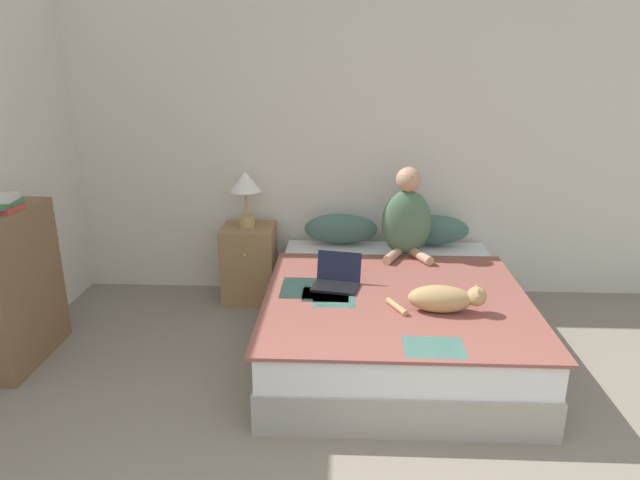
{
  "coord_description": "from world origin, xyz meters",
  "views": [
    {
      "loc": [
        -0.11,
        -1.06,
        2.0
      ],
      "look_at": [
        -0.27,
        2.48,
        0.83
      ],
      "focal_mm": 32.0,
      "sensor_mm": 36.0,
      "label": 1
    }
  ],
  "objects_px": {
    "table_lamp": "(246,186)",
    "bookshelf": "(19,287)",
    "bed": "(393,318)",
    "book_stack_top": "(4,204)",
    "pillow_far": "(432,230)",
    "person_sitting": "(407,219)",
    "laptop_open": "(337,279)",
    "pillow_near": "(341,229)",
    "nightstand": "(249,263)",
    "cat_tabby": "(445,298)"
  },
  "relations": [
    {
      "from": "book_stack_top",
      "to": "laptop_open",
      "type": "bearing_deg",
      "value": 6.11
    },
    {
      "from": "pillow_near",
      "to": "pillow_far",
      "type": "relative_size",
      "value": 1.0
    },
    {
      "from": "bed",
      "to": "book_stack_top",
      "type": "height_order",
      "value": "book_stack_top"
    },
    {
      "from": "nightstand",
      "to": "cat_tabby",
      "type": "bearing_deg",
      "value": -41.11
    },
    {
      "from": "bed",
      "to": "nightstand",
      "type": "relative_size",
      "value": 3.22
    },
    {
      "from": "person_sitting",
      "to": "table_lamp",
      "type": "xyz_separation_m",
      "value": [
        -1.28,
        0.21,
        0.2
      ]
    },
    {
      "from": "person_sitting",
      "to": "bookshelf",
      "type": "relative_size",
      "value": 0.66
    },
    {
      "from": "laptop_open",
      "to": "bookshelf",
      "type": "height_order",
      "value": "bookshelf"
    },
    {
      "from": "bookshelf",
      "to": "book_stack_top",
      "type": "relative_size",
      "value": 4.27
    },
    {
      "from": "bed",
      "to": "laptop_open",
      "type": "height_order",
      "value": "laptop_open"
    },
    {
      "from": "laptop_open",
      "to": "book_stack_top",
      "type": "bearing_deg",
      "value": -162.61
    },
    {
      "from": "table_lamp",
      "to": "cat_tabby",
      "type": "bearing_deg",
      "value": -41.41
    },
    {
      "from": "laptop_open",
      "to": "cat_tabby",
      "type": "bearing_deg",
      "value": -18.29
    },
    {
      "from": "pillow_far",
      "to": "laptop_open",
      "type": "relative_size",
      "value": 1.75
    },
    {
      "from": "bed",
      "to": "table_lamp",
      "type": "xyz_separation_m",
      "value": [
        -1.15,
        0.85,
        0.73
      ]
    },
    {
      "from": "pillow_near",
      "to": "table_lamp",
      "type": "bearing_deg",
      "value": -175.99
    },
    {
      "from": "cat_tabby",
      "to": "table_lamp",
      "type": "bearing_deg",
      "value": 142.67
    },
    {
      "from": "laptop_open",
      "to": "book_stack_top",
      "type": "relative_size",
      "value": 1.42
    },
    {
      "from": "person_sitting",
      "to": "pillow_near",
      "type": "bearing_deg",
      "value": 152.72
    },
    {
      "from": "nightstand",
      "to": "table_lamp",
      "type": "distance_m",
      "value": 0.65
    },
    {
      "from": "bed",
      "to": "nightstand",
      "type": "distance_m",
      "value": 1.41
    },
    {
      "from": "pillow_far",
      "to": "table_lamp",
      "type": "xyz_separation_m",
      "value": [
        -1.52,
        -0.05,
        0.36
      ]
    },
    {
      "from": "bookshelf",
      "to": "book_stack_top",
      "type": "distance_m",
      "value": 0.57
    },
    {
      "from": "bed",
      "to": "pillow_far",
      "type": "bearing_deg",
      "value": 67.35
    },
    {
      "from": "pillow_far",
      "to": "nightstand",
      "type": "bearing_deg",
      "value": -177.17
    },
    {
      "from": "person_sitting",
      "to": "cat_tabby",
      "type": "bearing_deg",
      "value": -82.47
    },
    {
      "from": "nightstand",
      "to": "bookshelf",
      "type": "bearing_deg",
      "value": -141.51
    },
    {
      "from": "person_sitting",
      "to": "bookshelf",
      "type": "xyz_separation_m",
      "value": [
        -2.62,
        -0.88,
        -0.25
      ]
    },
    {
      "from": "table_lamp",
      "to": "book_stack_top",
      "type": "xyz_separation_m",
      "value": [
        -1.34,
        -1.1,
        0.13
      ]
    },
    {
      "from": "table_lamp",
      "to": "laptop_open",
      "type": "bearing_deg",
      "value": -49.23
    },
    {
      "from": "bed",
      "to": "bookshelf",
      "type": "bearing_deg",
      "value": -174.36
    },
    {
      "from": "laptop_open",
      "to": "table_lamp",
      "type": "distance_m",
      "value": 1.24
    },
    {
      "from": "pillow_near",
      "to": "pillow_far",
      "type": "distance_m",
      "value": 0.75
    },
    {
      "from": "table_lamp",
      "to": "bookshelf",
      "type": "xyz_separation_m",
      "value": [
        -1.34,
        -1.09,
        -0.45
      ]
    },
    {
      "from": "person_sitting",
      "to": "laptop_open",
      "type": "distance_m",
      "value": 0.88
    },
    {
      "from": "person_sitting",
      "to": "book_stack_top",
      "type": "distance_m",
      "value": 2.79
    },
    {
      "from": "pillow_near",
      "to": "table_lamp",
      "type": "relative_size",
      "value": 1.32
    },
    {
      "from": "nightstand",
      "to": "laptop_open",
      "type": "bearing_deg",
      "value": -48.88
    },
    {
      "from": "laptop_open",
      "to": "table_lamp",
      "type": "bearing_deg",
      "value": 142.04
    },
    {
      "from": "pillow_far",
      "to": "bookshelf",
      "type": "height_order",
      "value": "bookshelf"
    },
    {
      "from": "table_lamp",
      "to": "bookshelf",
      "type": "distance_m",
      "value": 1.79
    },
    {
      "from": "table_lamp",
      "to": "bed",
      "type": "bearing_deg",
      "value": -36.46
    },
    {
      "from": "table_lamp",
      "to": "nightstand",
      "type": "bearing_deg",
      "value": -67.29
    },
    {
      "from": "bed",
      "to": "book_stack_top",
      "type": "relative_size",
      "value": 8.34
    },
    {
      "from": "person_sitting",
      "to": "book_stack_top",
      "type": "xyz_separation_m",
      "value": [
        -2.62,
        -0.89,
        0.32
      ]
    },
    {
      "from": "pillow_far",
      "to": "person_sitting",
      "type": "xyz_separation_m",
      "value": [
        -0.24,
        -0.26,
        0.17
      ]
    },
    {
      "from": "person_sitting",
      "to": "bookshelf",
      "type": "bearing_deg",
      "value": -161.36
    },
    {
      "from": "cat_tabby",
      "to": "laptop_open",
      "type": "height_order",
      "value": "laptop_open"
    },
    {
      "from": "pillow_near",
      "to": "cat_tabby",
      "type": "distance_m",
      "value": 1.46
    },
    {
      "from": "person_sitting",
      "to": "table_lamp",
      "type": "relative_size",
      "value": 1.51
    }
  ]
}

